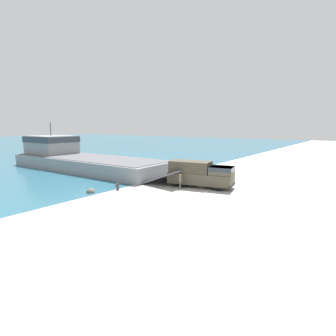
# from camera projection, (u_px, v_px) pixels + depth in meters

# --- Properties ---
(ground_plane) EXTENTS (240.00, 240.00, 0.00)m
(ground_plane) POSITION_uv_depth(u_px,v_px,m) (198.00, 182.00, 33.26)
(ground_plane) COLOR #B7B5AD
(landing_craft) EXTENTS (9.95, 34.56, 7.69)m
(landing_craft) POSITION_uv_depth(u_px,v_px,m) (77.00, 157.00, 44.31)
(landing_craft) COLOR gray
(landing_craft) RESTS_ON ground_plane
(military_truck) EXTENTS (4.07, 7.85, 2.97)m
(military_truck) POSITION_uv_depth(u_px,v_px,m) (200.00, 174.00, 30.34)
(military_truck) COLOR #4C4738
(military_truck) RESTS_ON ground_plane
(soldier_on_ramp) EXTENTS (0.50, 0.45, 1.70)m
(soldier_on_ramp) POSITION_uv_depth(u_px,v_px,m) (180.00, 180.00, 29.42)
(soldier_on_ramp) COLOR #6B664C
(soldier_on_ramp) RESTS_ON ground_plane
(moored_boat_b) EXTENTS (8.21, 3.49, 2.29)m
(moored_boat_b) POSITION_uv_depth(u_px,v_px,m) (60.00, 147.00, 79.72)
(moored_boat_b) COLOR #B22323
(moored_boat_b) RESTS_ON ground_plane
(mooring_bollard) EXTENTS (0.36, 0.36, 0.85)m
(mooring_bollard) POSITION_uv_depth(u_px,v_px,m) (118.00, 186.00, 28.86)
(mooring_bollard) COLOR #333338
(mooring_bollard) RESTS_ON ground_plane
(cargo_crate) EXTENTS (0.69, 0.81, 0.66)m
(cargo_crate) POSITION_uv_depth(u_px,v_px,m) (202.00, 185.00, 29.94)
(cargo_crate) COLOR #4C4738
(cargo_crate) RESTS_ON ground_plane
(shoreline_rock_a) EXTENTS (0.98, 0.98, 0.98)m
(shoreline_rock_a) POSITION_uv_depth(u_px,v_px,m) (178.00, 173.00, 39.56)
(shoreline_rock_a) COLOR #66605B
(shoreline_rock_a) RESTS_ON ground_plane
(shoreline_rock_b) EXTENTS (0.97, 0.97, 0.97)m
(shoreline_rock_b) POSITION_uv_depth(u_px,v_px,m) (91.00, 193.00, 27.92)
(shoreline_rock_b) COLOR #66605B
(shoreline_rock_b) RESTS_ON ground_plane
(shoreline_rock_c) EXTENTS (0.62, 0.62, 0.62)m
(shoreline_rock_c) POSITION_uv_depth(u_px,v_px,m) (188.00, 169.00, 43.48)
(shoreline_rock_c) COLOR gray
(shoreline_rock_c) RESTS_ON ground_plane
(shoreline_rock_d) EXTENTS (0.58, 0.58, 0.58)m
(shoreline_rock_d) POSITION_uv_depth(u_px,v_px,m) (117.00, 186.00, 31.05)
(shoreline_rock_d) COLOR gray
(shoreline_rock_d) RESTS_ON ground_plane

